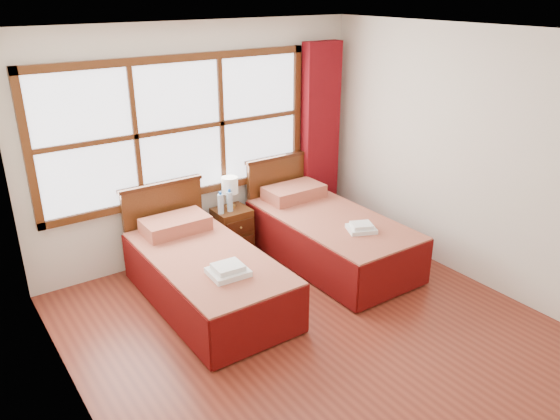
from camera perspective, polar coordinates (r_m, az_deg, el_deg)
floor at (r=5.02m, az=4.62°, el=-13.34°), size 4.50×4.50×0.00m
ceiling at (r=4.09m, az=5.79°, el=17.69°), size 4.50×4.50×0.00m
wall_back at (r=6.19m, az=-8.32°, el=6.95°), size 4.00×0.00×4.00m
wall_left at (r=3.57m, az=-20.62°, el=-6.34°), size 0.00×4.50×4.50m
wall_right at (r=5.82m, az=20.56°, el=4.72°), size 0.00×4.50×4.50m
window at (r=6.01m, az=-10.40°, el=8.31°), size 3.16×0.06×1.56m
curtain at (r=6.95m, az=4.20°, el=7.73°), size 0.50×0.16×2.30m
bed_left at (r=5.46m, az=-7.85°, el=-6.59°), size 1.01×2.03×0.98m
bed_right at (r=6.23m, az=5.01°, el=-2.55°), size 1.04×2.06×1.01m
nightstand at (r=6.43m, az=-4.99°, el=-2.11°), size 0.40×0.40×0.53m
towels_left at (r=4.94m, az=-5.44°, el=-6.30°), size 0.36×0.32×0.10m
towels_right at (r=5.79m, az=8.50°, el=-1.84°), size 0.36×0.34×0.08m
lamp at (r=6.30m, az=-5.27°, el=2.51°), size 0.19×0.19×0.37m
bottle_near at (r=6.18m, az=-6.22°, el=0.67°), size 0.07×0.07×0.26m
bottle_far at (r=6.24m, az=-5.27°, el=0.93°), size 0.07×0.07×0.26m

